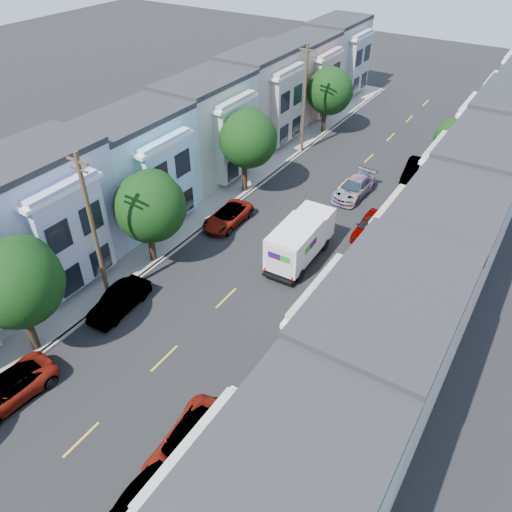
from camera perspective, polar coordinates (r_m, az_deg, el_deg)
The scene contains 25 objects.
ground at distance 28.87m, azimuth -10.44°, elevation -11.46°, with size 160.00×160.00×0.00m, color black.
road_slab at distance 38.14m, azimuth 4.36°, elevation 2.79°, with size 12.00×70.00×0.02m, color black.
curb_left at distance 40.78m, azimuth -3.13°, elevation 5.41°, with size 0.30×70.00×0.15m, color gray.
curb_right at distance 36.24m, azimuth 12.76°, elevation -0.04°, with size 0.30×70.00×0.15m, color gray.
sidewalk_left at distance 41.44m, azimuth -4.61°, elevation 5.90°, with size 2.60×70.00×0.15m, color gray.
sidewalk_right at distance 35.97m, azimuth 14.67°, elevation -0.71°, with size 2.60×70.00×0.15m, color gray.
centerline at distance 38.14m, azimuth 4.36°, elevation 2.78°, with size 0.12×70.00×0.01m, color gold.
townhouse_row_left at distance 43.60m, azimuth -8.68°, elevation 7.13°, with size 5.00×70.00×8.50m, color #C4A196.
townhouse_row_right at distance 35.46m, azimuth 20.35°, elevation -2.78°, with size 5.00×70.00×8.50m, color #C4A196.
tree_b at distance 28.13m, azimuth -25.75°, elevation -2.80°, with size 4.70×4.70×7.37m.
tree_c at distance 33.19m, azimuth -12.12°, elevation 5.51°, with size 4.70×4.70×6.84m.
tree_d at distance 41.05m, azimuth -1.01°, elevation 13.23°, with size 4.70×4.70×7.24m.
tree_e at distance 53.67m, azimuth 8.33°, elevation 18.15°, with size 4.70×4.70×6.82m.
tree_far_r at distance 47.58m, azimuth 21.35°, elevation 12.44°, with size 3.09×3.09×5.15m.
utility_pole_near at distance 30.32m, azimuth -18.04°, elevation 2.68°, with size 1.60×0.26×10.00m.
utility_pole_far at distance 48.85m, azimuth 5.57°, elevation 17.34°, with size 1.60×0.26×10.00m.
fedex_truck at distance 34.38m, azimuth 5.09°, elevation 1.92°, with size 2.44×6.33×3.04m.
lead_sedan at distance 43.15m, azimuth 11.18°, elevation 7.66°, with size 2.12×5.05×1.51m, color black.
parked_left_b at distance 29.03m, azimuth -26.62°, elevation -13.55°, with size 2.32×5.04×1.40m, color black.
parked_left_c at distance 31.85m, azimuth -15.34°, elevation -4.97°, with size 1.54×4.37×1.46m, color #929599.
parked_left_d at distance 38.67m, azimuth -3.26°, elevation 4.52°, with size 2.18×4.74×1.32m, color #360A12.
parked_right_a at distance 23.50m, azimuth -12.88°, elevation -25.94°, with size 1.44×4.09×1.36m, color #525355.
parked_right_b at distance 24.44m, azimuth -7.71°, elevation -20.78°, with size 2.49×5.39×1.50m, color silver.
parked_right_c at distance 38.32m, azimuth 12.83°, elevation 3.36°, with size 1.72×4.50×1.46m, color black.
parked_right_d at distance 47.36m, azimuth 17.70°, elevation 9.32°, with size 1.61×4.55×1.52m, color black.
Camera 1 is at (14.42, -13.20, 21.24)m, focal length 35.00 mm.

